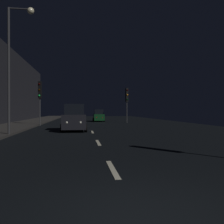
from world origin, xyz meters
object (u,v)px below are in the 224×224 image
traffic_light_far_left (40,93)px  car_approaching_headlights (74,119)px  traffic_light_far_right (127,98)px  streetlamp_overhead (15,53)px  car_distant_taillights (99,116)px

traffic_light_far_left → car_approaching_headlights: traffic_light_far_left is taller
traffic_light_far_right → streetlamp_overhead: size_ratio=0.56×
traffic_light_far_left → traffic_light_far_right: 11.95m
traffic_light_far_left → traffic_light_far_right: bearing=128.3°
traffic_light_far_right → car_approaching_headlights: 14.27m
traffic_light_far_left → streetlamp_overhead: bearing=14.0°
traffic_light_far_left → car_approaching_headlights: size_ratio=1.11×
traffic_light_far_right → car_distant_taillights: traffic_light_far_right is taller
traffic_light_far_left → car_distant_taillights: 12.14m
traffic_light_far_right → car_distant_taillights: 6.15m
traffic_light_far_right → car_approaching_headlights: (-6.83, -12.29, -2.44)m
traffic_light_far_right → car_distant_taillights: (-3.59, 4.26, -2.61)m
traffic_light_far_right → car_approaching_headlights: size_ratio=1.08×
traffic_light_far_right → car_distant_taillights: bearing=-153.3°
traffic_light_far_left → streetlamp_overhead: streetlamp_overhead is taller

